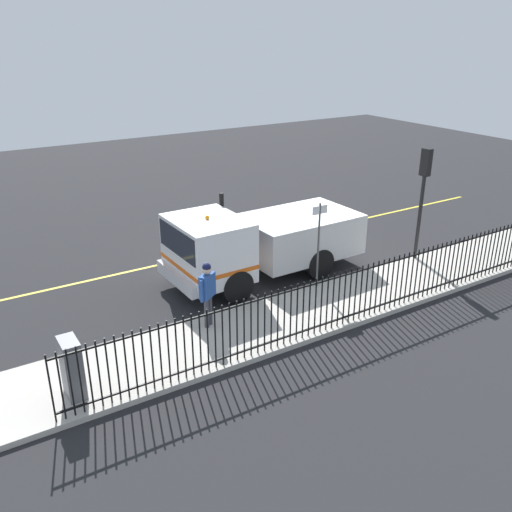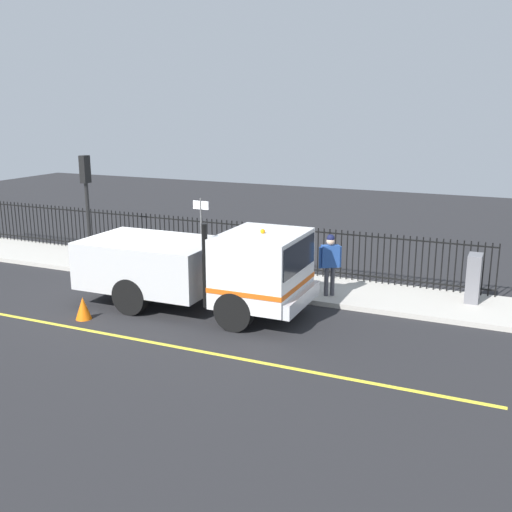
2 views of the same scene
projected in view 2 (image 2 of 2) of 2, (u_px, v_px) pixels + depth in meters
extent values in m
plane|color=#232326|center=(125.00, 297.00, 16.89)|extent=(49.27, 49.27, 0.00)
cube|color=#B7B2A8|center=(176.00, 271.00, 19.27)|extent=(2.50, 22.39, 0.13)
cube|color=yellow|center=(63.00, 326.00, 14.65)|extent=(0.12, 20.16, 0.01)
cube|color=white|center=(263.00, 267.00, 14.89)|extent=(2.42, 1.95, 1.71)
cube|color=black|center=(263.00, 252.00, 14.80)|extent=(2.23, 1.99, 0.75)
cube|color=silver|center=(152.00, 263.00, 16.18)|extent=(2.44, 3.63, 1.26)
cube|color=silver|center=(302.00, 299.00, 14.66)|extent=(2.27, 0.23, 0.36)
cube|color=#DB5914|center=(263.00, 282.00, 14.98)|extent=(2.44, 1.97, 0.12)
cylinder|color=black|center=(268.00, 287.00, 16.16)|extent=(0.31, 0.96, 0.96)
cylinder|color=black|center=(234.00, 311.00, 14.25)|extent=(0.31, 0.96, 0.96)
cylinder|color=black|center=(174.00, 275.00, 17.29)|extent=(0.31, 0.96, 0.96)
cylinder|color=black|center=(130.00, 296.00, 15.38)|extent=(0.31, 0.96, 0.96)
sphere|color=orange|center=(263.00, 231.00, 14.67)|extent=(0.12, 0.12, 0.12)
cylinder|color=black|center=(205.00, 266.00, 14.32)|extent=(0.14, 0.14, 2.06)
cube|color=#264C99|center=(330.00, 256.00, 16.30)|extent=(0.45, 0.53, 0.61)
sphere|color=beige|center=(331.00, 241.00, 16.20)|extent=(0.23, 0.23, 0.23)
sphere|color=#14193F|center=(331.00, 238.00, 16.18)|extent=(0.21, 0.21, 0.21)
cylinder|color=#3F3F47|center=(332.00, 281.00, 16.49)|extent=(0.12, 0.12, 0.82)
cylinder|color=#3F3F47|center=(326.00, 281.00, 16.46)|extent=(0.12, 0.12, 0.82)
cylinder|color=#264C99|center=(340.00, 257.00, 16.35)|extent=(0.09, 0.09, 0.58)
cylinder|color=#264C99|center=(320.00, 258.00, 16.26)|extent=(0.09, 0.09, 0.58)
cylinder|color=black|center=(498.00, 270.00, 16.27)|extent=(0.04, 0.04, 1.51)
cylinder|color=black|center=(490.00, 270.00, 16.34)|extent=(0.04, 0.04, 1.51)
cylinder|color=black|center=(483.00, 269.00, 16.41)|extent=(0.04, 0.04, 1.51)
cylinder|color=black|center=(476.00, 268.00, 16.49)|extent=(0.04, 0.04, 1.51)
cylinder|color=black|center=(469.00, 268.00, 16.56)|extent=(0.04, 0.04, 1.51)
cylinder|color=black|center=(462.00, 267.00, 16.63)|extent=(0.04, 0.04, 1.51)
cylinder|color=black|center=(455.00, 266.00, 16.71)|extent=(0.04, 0.04, 1.51)
cylinder|color=black|center=(448.00, 265.00, 16.78)|extent=(0.04, 0.04, 1.51)
cylinder|color=black|center=(442.00, 265.00, 16.85)|extent=(0.04, 0.04, 1.51)
cylinder|color=black|center=(435.00, 264.00, 16.92)|extent=(0.04, 0.04, 1.51)
cylinder|color=black|center=(428.00, 263.00, 17.00)|extent=(0.04, 0.04, 1.51)
cylinder|color=black|center=(422.00, 263.00, 17.07)|extent=(0.04, 0.04, 1.51)
cylinder|color=black|center=(415.00, 262.00, 17.14)|extent=(0.04, 0.04, 1.51)
cylinder|color=black|center=(409.00, 261.00, 17.22)|extent=(0.04, 0.04, 1.51)
cylinder|color=black|center=(402.00, 261.00, 17.29)|extent=(0.04, 0.04, 1.51)
cylinder|color=black|center=(396.00, 260.00, 17.36)|extent=(0.04, 0.04, 1.51)
cylinder|color=black|center=(390.00, 259.00, 17.43)|extent=(0.04, 0.04, 1.51)
cylinder|color=black|center=(383.00, 259.00, 17.51)|extent=(0.04, 0.04, 1.51)
cylinder|color=black|center=(377.00, 258.00, 17.58)|extent=(0.04, 0.04, 1.51)
cylinder|color=black|center=(371.00, 258.00, 17.65)|extent=(0.04, 0.04, 1.51)
cylinder|color=black|center=(365.00, 257.00, 17.72)|extent=(0.04, 0.04, 1.51)
cylinder|color=black|center=(359.00, 256.00, 17.80)|extent=(0.04, 0.04, 1.51)
cylinder|color=black|center=(353.00, 256.00, 17.87)|extent=(0.04, 0.04, 1.51)
cylinder|color=black|center=(347.00, 255.00, 17.94)|extent=(0.04, 0.04, 1.51)
cylinder|color=black|center=(341.00, 254.00, 18.02)|extent=(0.04, 0.04, 1.51)
cylinder|color=black|center=(335.00, 254.00, 18.09)|extent=(0.04, 0.04, 1.51)
cylinder|color=black|center=(329.00, 253.00, 18.16)|extent=(0.04, 0.04, 1.51)
cylinder|color=black|center=(324.00, 253.00, 18.23)|extent=(0.04, 0.04, 1.51)
cylinder|color=black|center=(318.00, 252.00, 18.31)|extent=(0.04, 0.04, 1.51)
cylinder|color=black|center=(312.00, 252.00, 18.38)|extent=(0.04, 0.04, 1.51)
cylinder|color=black|center=(306.00, 251.00, 18.45)|extent=(0.04, 0.04, 1.51)
cylinder|color=black|center=(301.00, 250.00, 18.53)|extent=(0.04, 0.04, 1.51)
cylinder|color=black|center=(295.00, 250.00, 18.60)|extent=(0.04, 0.04, 1.51)
cylinder|color=black|center=(290.00, 249.00, 18.67)|extent=(0.04, 0.04, 1.51)
cylinder|color=black|center=(284.00, 249.00, 18.74)|extent=(0.04, 0.04, 1.51)
cylinder|color=black|center=(279.00, 248.00, 18.82)|extent=(0.04, 0.04, 1.51)
cylinder|color=black|center=(274.00, 248.00, 18.89)|extent=(0.04, 0.04, 1.51)
cylinder|color=black|center=(268.00, 247.00, 18.96)|extent=(0.04, 0.04, 1.51)
cylinder|color=black|center=(263.00, 247.00, 19.03)|extent=(0.04, 0.04, 1.51)
cylinder|color=black|center=(258.00, 246.00, 19.11)|extent=(0.04, 0.04, 1.51)
cylinder|color=black|center=(252.00, 245.00, 19.18)|extent=(0.04, 0.04, 1.51)
cylinder|color=black|center=(247.00, 245.00, 19.25)|extent=(0.04, 0.04, 1.51)
cylinder|color=black|center=(242.00, 244.00, 19.33)|extent=(0.04, 0.04, 1.51)
cylinder|color=black|center=(237.00, 244.00, 19.40)|extent=(0.04, 0.04, 1.51)
cylinder|color=black|center=(232.00, 243.00, 19.47)|extent=(0.04, 0.04, 1.51)
cylinder|color=black|center=(227.00, 243.00, 19.54)|extent=(0.04, 0.04, 1.51)
cylinder|color=black|center=(222.00, 242.00, 19.62)|extent=(0.04, 0.04, 1.51)
cylinder|color=black|center=(217.00, 242.00, 19.69)|extent=(0.04, 0.04, 1.51)
cylinder|color=black|center=(212.00, 241.00, 19.76)|extent=(0.04, 0.04, 1.51)
cylinder|color=black|center=(207.00, 241.00, 19.84)|extent=(0.04, 0.04, 1.51)
cylinder|color=black|center=(202.00, 240.00, 19.91)|extent=(0.04, 0.04, 1.51)
cylinder|color=black|center=(198.00, 240.00, 19.98)|extent=(0.04, 0.04, 1.51)
cylinder|color=black|center=(193.00, 239.00, 20.05)|extent=(0.04, 0.04, 1.51)
cylinder|color=black|center=(188.00, 239.00, 20.13)|extent=(0.04, 0.04, 1.51)
cylinder|color=black|center=(183.00, 238.00, 20.20)|extent=(0.04, 0.04, 1.51)
cylinder|color=black|center=(179.00, 238.00, 20.27)|extent=(0.04, 0.04, 1.51)
cylinder|color=black|center=(174.00, 238.00, 20.34)|extent=(0.04, 0.04, 1.51)
cylinder|color=black|center=(169.00, 237.00, 20.42)|extent=(0.04, 0.04, 1.51)
cylinder|color=black|center=(165.00, 237.00, 20.49)|extent=(0.04, 0.04, 1.51)
cylinder|color=black|center=(160.00, 236.00, 20.56)|extent=(0.04, 0.04, 1.51)
cylinder|color=black|center=(156.00, 236.00, 20.64)|extent=(0.04, 0.04, 1.51)
cylinder|color=black|center=(151.00, 235.00, 20.71)|extent=(0.04, 0.04, 1.51)
cylinder|color=black|center=(147.00, 235.00, 20.78)|extent=(0.04, 0.04, 1.51)
cylinder|color=black|center=(143.00, 234.00, 20.85)|extent=(0.04, 0.04, 1.51)
cylinder|color=black|center=(138.00, 234.00, 20.93)|extent=(0.04, 0.04, 1.51)
cylinder|color=black|center=(134.00, 233.00, 21.00)|extent=(0.04, 0.04, 1.51)
cylinder|color=black|center=(130.00, 233.00, 21.07)|extent=(0.04, 0.04, 1.51)
cylinder|color=black|center=(125.00, 233.00, 21.15)|extent=(0.04, 0.04, 1.51)
cylinder|color=black|center=(121.00, 232.00, 21.22)|extent=(0.04, 0.04, 1.51)
cylinder|color=black|center=(117.00, 232.00, 21.29)|extent=(0.04, 0.04, 1.51)
cylinder|color=black|center=(113.00, 231.00, 21.36)|extent=(0.04, 0.04, 1.51)
cylinder|color=black|center=(108.00, 231.00, 21.44)|extent=(0.04, 0.04, 1.51)
cylinder|color=black|center=(104.00, 230.00, 21.51)|extent=(0.04, 0.04, 1.51)
cylinder|color=black|center=(100.00, 230.00, 21.58)|extent=(0.04, 0.04, 1.51)
cylinder|color=black|center=(96.00, 230.00, 21.65)|extent=(0.04, 0.04, 1.51)
cylinder|color=black|center=(92.00, 229.00, 21.73)|extent=(0.04, 0.04, 1.51)
cylinder|color=black|center=(88.00, 229.00, 21.80)|extent=(0.04, 0.04, 1.51)
cylinder|color=black|center=(84.00, 228.00, 21.87)|extent=(0.04, 0.04, 1.51)
cylinder|color=black|center=(80.00, 228.00, 21.95)|extent=(0.04, 0.04, 1.51)
cylinder|color=black|center=(76.00, 228.00, 22.02)|extent=(0.04, 0.04, 1.51)
cylinder|color=black|center=(72.00, 227.00, 22.09)|extent=(0.04, 0.04, 1.51)
cylinder|color=black|center=(68.00, 227.00, 22.16)|extent=(0.04, 0.04, 1.51)
cylinder|color=black|center=(64.00, 226.00, 22.24)|extent=(0.04, 0.04, 1.51)
cylinder|color=black|center=(60.00, 226.00, 22.31)|extent=(0.04, 0.04, 1.51)
cylinder|color=black|center=(57.00, 226.00, 22.38)|extent=(0.04, 0.04, 1.51)
cylinder|color=black|center=(53.00, 225.00, 22.46)|extent=(0.04, 0.04, 1.51)
cylinder|color=black|center=(49.00, 225.00, 22.53)|extent=(0.04, 0.04, 1.51)
cylinder|color=black|center=(45.00, 224.00, 22.60)|extent=(0.04, 0.04, 1.51)
cylinder|color=black|center=(41.00, 224.00, 22.67)|extent=(0.04, 0.04, 1.51)
cylinder|color=black|center=(38.00, 224.00, 22.75)|extent=(0.04, 0.04, 1.51)
cylinder|color=black|center=(34.00, 223.00, 22.82)|extent=(0.04, 0.04, 1.51)
cylinder|color=black|center=(30.00, 223.00, 22.89)|extent=(0.04, 0.04, 1.51)
cylinder|color=black|center=(27.00, 223.00, 22.96)|extent=(0.04, 0.04, 1.51)
cylinder|color=black|center=(23.00, 222.00, 23.04)|extent=(0.04, 0.04, 1.51)
cylinder|color=black|center=(20.00, 222.00, 23.11)|extent=(0.04, 0.04, 1.51)
cylinder|color=black|center=(16.00, 221.00, 23.18)|extent=(0.04, 0.04, 1.51)
cylinder|color=black|center=(12.00, 221.00, 23.26)|extent=(0.04, 0.04, 1.51)
cylinder|color=black|center=(9.00, 221.00, 23.33)|extent=(0.04, 0.04, 1.51)
cylinder|color=black|center=(5.00, 220.00, 23.40)|extent=(0.04, 0.04, 1.51)
cylinder|color=black|center=(2.00, 220.00, 23.47)|extent=(0.04, 0.04, 1.51)
cube|color=black|center=(192.00, 221.00, 19.90)|extent=(0.04, 19.04, 0.04)
cube|color=black|center=(193.00, 256.00, 20.19)|extent=(0.04, 19.04, 0.04)
cylinder|color=black|center=(88.00, 213.00, 18.91)|extent=(0.12, 0.12, 3.61)
cube|color=black|center=(85.00, 169.00, 18.58)|extent=(0.30, 0.21, 0.85)
sphere|color=red|center=(84.00, 161.00, 18.51)|extent=(0.16, 0.16, 0.16)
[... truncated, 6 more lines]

